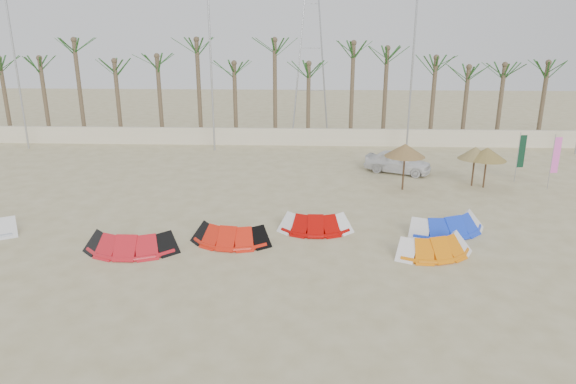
{
  "coord_description": "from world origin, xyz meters",
  "views": [
    {
      "loc": [
        0.96,
        -16.65,
        8.5
      ],
      "look_at": [
        0.0,
        6.0,
        1.3
      ],
      "focal_mm": 32.0,
      "sensor_mm": 36.0,
      "label": 1
    }
  ],
  "objects_px": {
    "kite_red_left": "(133,239)",
    "kite_red_right": "(315,220)",
    "parasol_right": "(487,154)",
    "car": "(398,162)",
    "parasol_mid": "(475,153)",
    "kite_red_mid": "(231,232)",
    "parasol_left": "(405,150)",
    "kite_orange": "(433,243)",
    "kite_blue": "(446,221)"
  },
  "relations": [
    {
      "from": "car",
      "to": "parasol_left",
      "type": "bearing_deg",
      "value": -159.08
    },
    {
      "from": "kite_red_mid",
      "to": "parasol_right",
      "type": "xyz_separation_m",
      "value": [
        13.05,
        8.23,
        1.52
      ]
    },
    {
      "from": "kite_red_left",
      "to": "kite_red_mid",
      "type": "relative_size",
      "value": 1.07
    },
    {
      "from": "kite_red_right",
      "to": "parasol_right",
      "type": "distance_m",
      "value": 11.76
    },
    {
      "from": "kite_red_left",
      "to": "kite_red_right",
      "type": "xyz_separation_m",
      "value": [
        7.38,
        2.46,
        -0.0
      ]
    },
    {
      "from": "kite_blue",
      "to": "car",
      "type": "relative_size",
      "value": 0.99
    },
    {
      "from": "parasol_left",
      "to": "car",
      "type": "xyz_separation_m",
      "value": [
        0.28,
        3.56,
        -1.55
      ]
    },
    {
      "from": "parasol_left",
      "to": "kite_red_left",
      "type": "bearing_deg",
      "value": -144.95
    },
    {
      "from": "parasol_left",
      "to": "parasol_mid",
      "type": "height_order",
      "value": "parasol_left"
    },
    {
      "from": "kite_red_left",
      "to": "parasol_mid",
      "type": "relative_size",
      "value": 1.61
    },
    {
      "from": "car",
      "to": "kite_orange",
      "type": "bearing_deg",
      "value": -157.01
    },
    {
      "from": "kite_red_left",
      "to": "parasol_right",
      "type": "height_order",
      "value": "parasol_right"
    },
    {
      "from": "kite_red_mid",
      "to": "parasol_left",
      "type": "height_order",
      "value": "parasol_left"
    },
    {
      "from": "parasol_left",
      "to": "car",
      "type": "distance_m",
      "value": 3.9
    },
    {
      "from": "kite_orange",
      "to": "kite_blue",
      "type": "distance_m",
      "value": 2.71
    },
    {
      "from": "kite_red_right",
      "to": "car",
      "type": "xyz_separation_m",
      "value": [
        5.17,
        9.71,
        0.27
      ]
    },
    {
      "from": "kite_red_mid",
      "to": "parasol_mid",
      "type": "height_order",
      "value": "parasol_mid"
    },
    {
      "from": "kite_red_right",
      "to": "parasol_left",
      "type": "xyz_separation_m",
      "value": [
        4.89,
        6.15,
        1.82
      ]
    },
    {
      "from": "parasol_left",
      "to": "parasol_right",
      "type": "bearing_deg",
      "value": 7.34
    },
    {
      "from": "kite_red_left",
      "to": "kite_blue",
      "type": "bearing_deg",
      "value": 11.22
    },
    {
      "from": "parasol_mid",
      "to": "parasol_left",
      "type": "bearing_deg",
      "value": -167.55
    },
    {
      "from": "kite_orange",
      "to": "kite_blue",
      "type": "relative_size",
      "value": 0.87
    },
    {
      "from": "kite_red_mid",
      "to": "kite_red_right",
      "type": "xyz_separation_m",
      "value": [
        3.53,
        1.48,
        -0.0
      ]
    },
    {
      "from": "kite_blue",
      "to": "parasol_right",
      "type": "distance_m",
      "value": 7.74
    },
    {
      "from": "kite_red_mid",
      "to": "kite_red_right",
      "type": "height_order",
      "value": "same"
    },
    {
      "from": "kite_red_right",
      "to": "parasol_mid",
      "type": "xyz_separation_m",
      "value": [
        8.96,
        7.05,
        1.5
      ]
    },
    {
      "from": "kite_red_mid",
      "to": "kite_blue",
      "type": "bearing_deg",
      "value": 9.96
    },
    {
      "from": "kite_red_left",
      "to": "kite_orange",
      "type": "relative_size",
      "value": 1.05
    },
    {
      "from": "kite_orange",
      "to": "parasol_mid",
      "type": "xyz_separation_m",
      "value": [
        4.3,
        9.37,
        1.5
      ]
    },
    {
      "from": "kite_blue",
      "to": "parasol_right",
      "type": "relative_size",
      "value": 1.75
    },
    {
      "from": "parasol_mid",
      "to": "parasol_right",
      "type": "bearing_deg",
      "value": -28.38
    },
    {
      "from": "parasol_right",
      "to": "kite_red_right",
      "type": "bearing_deg",
      "value": -144.66
    },
    {
      "from": "kite_blue",
      "to": "kite_red_mid",
      "type": "bearing_deg",
      "value": -170.04
    },
    {
      "from": "parasol_right",
      "to": "car",
      "type": "bearing_deg",
      "value": 145.64
    },
    {
      "from": "kite_orange",
      "to": "parasol_right",
      "type": "distance_m",
      "value": 10.4
    },
    {
      "from": "kite_red_left",
      "to": "kite_orange",
      "type": "distance_m",
      "value": 12.03
    },
    {
      "from": "kite_red_right",
      "to": "car",
      "type": "bearing_deg",
      "value": 61.95
    },
    {
      "from": "kite_red_left",
      "to": "car",
      "type": "xyz_separation_m",
      "value": [
        12.55,
        12.17,
        0.27
      ]
    },
    {
      "from": "kite_red_left",
      "to": "kite_red_mid",
      "type": "xyz_separation_m",
      "value": [
        3.85,
        0.98,
        -0.0
      ]
    },
    {
      "from": "kite_orange",
      "to": "parasol_right",
      "type": "bearing_deg",
      "value": 61.8
    },
    {
      "from": "kite_red_mid",
      "to": "kite_orange",
      "type": "bearing_deg",
      "value": -5.84
    },
    {
      "from": "kite_blue",
      "to": "parasol_mid",
      "type": "xyz_separation_m",
      "value": [
        3.19,
        6.9,
        1.49
      ]
    },
    {
      "from": "parasol_right",
      "to": "car",
      "type": "height_order",
      "value": "parasol_right"
    },
    {
      "from": "kite_orange",
      "to": "car",
      "type": "bearing_deg",
      "value": 87.52
    },
    {
      "from": "kite_red_mid",
      "to": "car",
      "type": "bearing_deg",
      "value": 52.12
    },
    {
      "from": "kite_blue",
      "to": "parasol_mid",
      "type": "height_order",
      "value": "parasol_mid"
    },
    {
      "from": "parasol_mid",
      "to": "parasol_right",
      "type": "relative_size",
      "value": 0.99
    },
    {
      "from": "kite_red_left",
      "to": "parasol_mid",
      "type": "xyz_separation_m",
      "value": [
        16.33,
        9.5,
        1.49
      ]
    },
    {
      "from": "kite_red_mid",
      "to": "parasol_right",
      "type": "bearing_deg",
      "value": 32.23
    },
    {
      "from": "parasol_right",
      "to": "kite_red_mid",
      "type": "bearing_deg",
      "value": -147.77
    }
  ]
}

